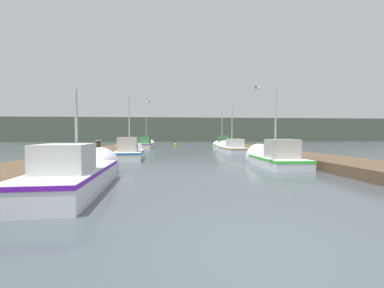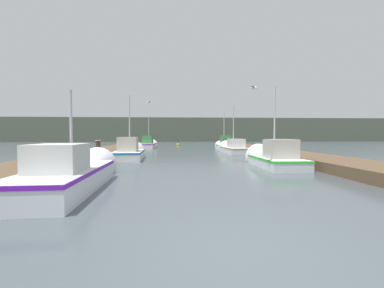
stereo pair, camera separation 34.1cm
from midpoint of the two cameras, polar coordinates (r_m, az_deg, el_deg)
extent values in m
plane|color=#424C51|center=(3.89, 13.73, -22.27)|extent=(200.00, 200.00, 0.00)
cube|color=brown|center=(20.24, -19.81, -1.98)|extent=(2.91, 40.00, 0.45)
cube|color=brown|center=(20.94, 18.38, -1.83)|extent=(2.91, 40.00, 0.45)
cube|color=#4C5647|center=(67.88, -2.63, 3.08)|extent=(120.00, 16.00, 5.67)
cube|color=silver|center=(8.09, -24.88, -7.24)|extent=(1.85, 4.93, 0.64)
cube|color=#671AB4|center=(8.05, -24.91, -5.42)|extent=(1.88, 4.96, 0.10)
cone|color=silver|center=(10.87, -19.95, -4.84)|extent=(1.58, 1.06, 1.54)
cube|color=silver|center=(7.44, -26.45, -2.78)|extent=(1.28, 1.50, 0.72)
cylinder|color=#B2B2B7|center=(8.33, -24.23, 3.15)|extent=(0.08, 0.08, 2.29)
cube|color=silver|center=(13.47, 18.92, -3.83)|extent=(1.76, 3.96, 0.49)
cube|color=green|center=(13.45, 18.93, -3.04)|extent=(1.79, 3.99, 0.10)
cone|color=silver|center=(15.70, 15.64, -2.97)|extent=(1.65, 0.86, 1.64)
cube|color=#B2AD9E|center=(12.96, 19.77, -0.99)|extent=(1.31, 1.33, 0.89)
cylinder|color=#B2B2B7|center=(13.69, 18.55, 4.63)|extent=(0.08, 0.08, 3.50)
cube|color=silver|center=(17.25, -13.24, -2.40)|extent=(1.97, 4.35, 0.56)
cube|color=#176BB8|center=(17.23, -13.24, -1.66)|extent=(2.01, 4.38, 0.10)
cone|color=silver|center=(19.83, -12.40, -1.82)|extent=(1.70, 1.04, 1.64)
cube|color=#B2AD9E|center=(16.68, -13.46, -0.04)|extent=(1.26, 1.56, 0.89)
cylinder|color=#B2B2B7|center=(17.53, -13.18, 4.59)|extent=(0.08, 0.08, 3.67)
cube|color=silver|center=(22.89, 9.80, -1.35)|extent=(1.87, 4.50, 0.52)
cube|color=#B0842F|center=(22.87, 9.80, -0.85)|extent=(1.90, 4.53, 0.10)
cone|color=silver|center=(25.41, 8.17, -1.01)|extent=(1.62, 0.88, 1.58)
cube|color=silver|center=(22.33, 10.20, 0.18)|extent=(1.25, 1.73, 0.73)
cylinder|color=#B2B2B7|center=(23.18, 9.60, 3.89)|extent=(0.08, 0.08, 3.68)
cube|color=silver|center=(27.70, 7.57, -0.73)|extent=(1.56, 5.08, 0.54)
cube|color=green|center=(27.69, 7.57, -0.30)|extent=(1.60, 5.11, 0.10)
cone|color=silver|center=(30.81, 6.72, -0.45)|extent=(1.32, 1.32, 1.26)
cube|color=#387A42|center=(27.05, 7.77, 0.84)|extent=(0.92, 1.94, 1.01)
cylinder|color=#B2B2B7|center=(28.05, 7.48, 3.70)|extent=(0.08, 0.08, 3.77)
cube|color=silver|center=(31.38, -9.35, -0.38)|extent=(1.73, 4.52, 0.58)
cube|color=purple|center=(31.37, -9.35, 0.04)|extent=(1.76, 4.55, 0.10)
cone|color=silver|center=(34.09, -8.69, -0.19)|extent=(1.51, 1.07, 1.47)
cube|color=#387A42|center=(30.81, -9.51, 0.97)|extent=(1.21, 1.57, 0.92)
cylinder|color=#B2B2B7|center=(31.69, -9.28, 2.96)|extent=(0.08, 0.08, 3.09)
cylinder|color=#473523|center=(35.71, 6.61, 0.33)|extent=(0.27, 0.27, 1.09)
cylinder|color=silver|center=(35.69, 6.61, 1.24)|extent=(0.30, 0.30, 0.04)
cylinder|color=#473523|center=(15.38, -19.53, -1.68)|extent=(0.25, 0.25, 1.27)
cylinder|color=silver|center=(15.36, -19.56, 0.75)|extent=(0.29, 0.29, 0.04)
cylinder|color=#473523|center=(35.61, 7.14, 0.41)|extent=(0.30, 0.30, 1.19)
cylinder|color=silver|center=(35.60, 7.14, 1.40)|extent=(0.34, 0.34, 0.04)
sphere|color=gold|center=(38.26, -2.86, -0.18)|extent=(0.45, 0.45, 0.45)
cylinder|color=black|center=(38.24, -2.87, 0.54)|extent=(0.06, 0.06, 0.50)
ellipsoid|color=white|center=(11.25, 14.46, 11.96)|extent=(0.31, 0.26, 0.12)
cube|color=gray|center=(11.12, 14.30, 12.18)|extent=(0.24, 0.30, 0.07)
cube|color=gray|center=(11.39, 14.63, 11.94)|extent=(0.24, 0.30, 0.07)
ellipsoid|color=white|center=(17.73, -9.07, 9.16)|extent=(0.31, 0.23, 0.12)
cube|color=gray|center=(17.86, -9.19, 9.17)|extent=(0.21, 0.30, 0.07)
cube|color=gray|center=(17.60, -8.94, 9.28)|extent=(0.21, 0.30, 0.07)
camera|label=1|loc=(0.17, -89.43, 0.02)|focal=24.00mm
camera|label=2|loc=(0.17, 90.57, -0.02)|focal=24.00mm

